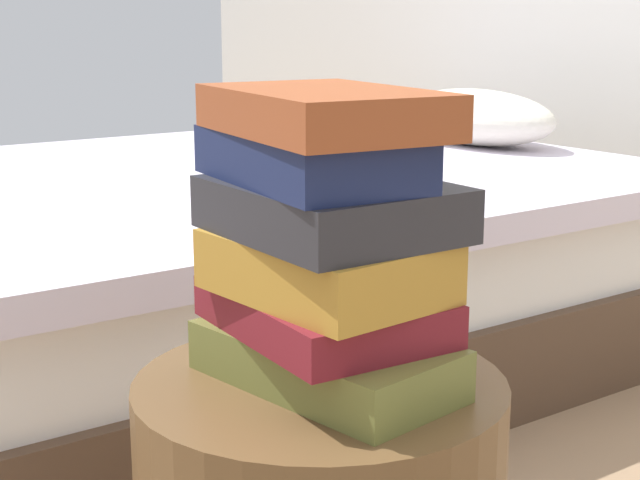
{
  "coord_description": "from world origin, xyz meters",
  "views": [
    {
      "loc": [
        0.8,
        -0.59,
        0.83
      ],
      "look_at": [
        0.0,
        0.0,
        0.6
      ],
      "focal_mm": 54.15,
      "sensor_mm": 36.0,
      "label": 1
    }
  ],
  "objects_px": {
    "book_rust": "(325,111)",
    "bed": "(243,258)",
    "book_ochre": "(322,267)",
    "book_navy": "(309,158)",
    "book_olive": "(322,361)",
    "book_maroon": "(324,310)",
    "book_charcoal": "(331,208)"
  },
  "relations": [
    {
      "from": "book_rust",
      "to": "bed",
      "type": "bearing_deg",
      "value": 160.5
    },
    {
      "from": "book_ochre",
      "to": "book_navy",
      "type": "relative_size",
      "value": 0.92
    },
    {
      "from": "book_olive",
      "to": "book_navy",
      "type": "bearing_deg",
      "value": -175.04
    },
    {
      "from": "bed",
      "to": "book_rust",
      "type": "distance_m",
      "value": 1.46
    },
    {
      "from": "book_olive",
      "to": "book_navy",
      "type": "relative_size",
      "value": 1.1
    },
    {
      "from": "book_maroon",
      "to": "book_rust",
      "type": "height_order",
      "value": "book_rust"
    },
    {
      "from": "book_charcoal",
      "to": "book_navy",
      "type": "bearing_deg",
      "value": -121.41
    },
    {
      "from": "book_maroon",
      "to": "book_navy",
      "type": "distance_m",
      "value": 0.17
    },
    {
      "from": "book_maroon",
      "to": "book_navy",
      "type": "bearing_deg",
      "value": -92.51
    },
    {
      "from": "book_maroon",
      "to": "book_ochre",
      "type": "height_order",
      "value": "book_ochre"
    },
    {
      "from": "book_ochre",
      "to": "book_navy",
      "type": "xyz_separation_m",
      "value": [
        -0.02,
        -0.0,
        0.11
      ]
    },
    {
      "from": "book_maroon",
      "to": "book_charcoal",
      "type": "relative_size",
      "value": 1.05
    },
    {
      "from": "book_olive",
      "to": "book_ochre",
      "type": "height_order",
      "value": "book_ochre"
    },
    {
      "from": "book_charcoal",
      "to": "book_ochre",
      "type": "bearing_deg",
      "value": -69.43
    },
    {
      "from": "book_maroon",
      "to": "book_navy",
      "type": "xyz_separation_m",
      "value": [
        -0.0,
        -0.02,
        0.17
      ]
    },
    {
      "from": "book_olive",
      "to": "book_navy",
      "type": "xyz_separation_m",
      "value": [
        -0.02,
        -0.0,
        0.22
      ]
    },
    {
      "from": "book_ochre",
      "to": "book_charcoal",
      "type": "height_order",
      "value": "book_charcoal"
    },
    {
      "from": "book_olive",
      "to": "book_maroon",
      "type": "height_order",
      "value": "book_maroon"
    },
    {
      "from": "book_olive",
      "to": "book_charcoal",
      "type": "height_order",
      "value": "book_charcoal"
    },
    {
      "from": "bed",
      "to": "book_maroon",
      "type": "distance_m",
      "value": 1.38
    },
    {
      "from": "bed",
      "to": "book_charcoal",
      "type": "height_order",
      "value": "book_charcoal"
    },
    {
      "from": "book_charcoal",
      "to": "book_maroon",
      "type": "bearing_deg",
      "value": -166.94
    },
    {
      "from": "book_olive",
      "to": "book_ochre",
      "type": "relative_size",
      "value": 1.2
    },
    {
      "from": "bed",
      "to": "book_navy",
      "type": "relative_size",
      "value": 7.77
    },
    {
      "from": "book_olive",
      "to": "bed",
      "type": "bearing_deg",
      "value": 144.29
    },
    {
      "from": "book_charcoal",
      "to": "book_rust",
      "type": "bearing_deg",
      "value": -78.73
    },
    {
      "from": "book_olive",
      "to": "book_ochre",
      "type": "distance_m",
      "value": 0.11
    },
    {
      "from": "book_charcoal",
      "to": "book_navy",
      "type": "height_order",
      "value": "book_navy"
    },
    {
      "from": "book_ochre",
      "to": "book_rust",
      "type": "height_order",
      "value": "book_rust"
    },
    {
      "from": "book_maroon",
      "to": "book_charcoal",
      "type": "bearing_deg",
      "value": 15.86
    },
    {
      "from": "bed",
      "to": "book_rust",
      "type": "xyz_separation_m",
      "value": [
        1.21,
        -0.64,
        0.5
      ]
    },
    {
      "from": "book_maroon",
      "to": "book_ochre",
      "type": "xyz_separation_m",
      "value": [
        0.02,
        -0.01,
        0.05
      ]
    }
  ]
}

